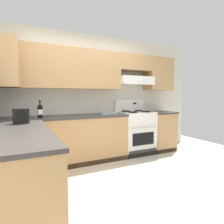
{
  "coord_description": "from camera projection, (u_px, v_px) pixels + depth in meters",
  "views": [
    {
      "loc": [
        -1.25,
        -2.3,
        1.29
      ],
      "look_at": [
        0.23,
        0.7,
        1.0
      ],
      "focal_mm": 30.73,
      "sensor_mm": 36.0,
      "label": 1
    }
  ],
  "objects": [
    {
      "name": "bucket",
      "position": [
        21.0,
        116.0,
        2.6
      ],
      "size": [
        0.22,
        0.22,
        0.2
      ],
      "color": "black",
      "rests_on": "counter_left_run"
    },
    {
      "name": "wine_bottle",
      "position": [
        40.0,
        110.0,
        3.26
      ],
      "size": [
        0.08,
        0.08,
        0.33
      ],
      "color": "black",
      "rests_on": "counter_back_run"
    },
    {
      "name": "counter_back_run",
      "position": [
        91.0,
        138.0,
        3.81
      ],
      "size": [
        3.6,
        0.65,
        0.91
      ],
      "color": "tan",
      "rests_on": "ground_plane"
    },
    {
      "name": "stove",
      "position": [
        136.0,
        132.0,
        4.28
      ],
      "size": [
        0.76,
        0.62,
        1.2
      ],
      "color": "white",
      "rests_on": "ground_plane"
    },
    {
      "name": "ground_plane",
      "position": [
        119.0,
        186.0,
        2.72
      ],
      "size": [
        7.04,
        7.04,
        0.0
      ],
      "primitive_type": "plane",
      "color": "#B2AA99"
    },
    {
      "name": "bowl",
      "position": [
        108.0,
        113.0,
        3.91
      ],
      "size": [
        0.32,
        0.23,
        0.06
      ],
      "color": "#9EADB7",
      "rests_on": "counter_back_run"
    },
    {
      "name": "wall_back",
      "position": [
        102.0,
        87.0,
        4.13
      ],
      "size": [
        4.68,
        0.57,
        2.55
      ],
      "color": "silver",
      "rests_on": "ground_plane"
    },
    {
      "name": "counter_left_run",
      "position": [
        21.0,
        171.0,
        2.13
      ],
      "size": [
        0.63,
        1.91,
        0.91
      ],
      "color": "tan",
      "rests_on": "ground_plane"
    }
  ]
}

